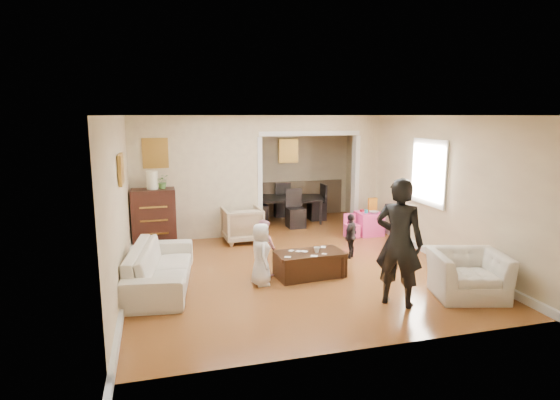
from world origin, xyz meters
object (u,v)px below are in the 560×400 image
object	(u,v)px
sofa	(161,266)
child_kneel_b	(264,247)
child_kneel_a	(261,254)
dresser	(154,218)
dining_table	(288,209)
child_toddler	(351,236)
play_table	(369,223)
cyan_cup	(366,211)
table_lamp	(152,180)
coffee_cup	(317,250)
coffee_table	(310,264)
adult_person	(399,242)
armchair_front	(468,274)
armchair_back	(242,224)

from	to	relation	value
sofa	child_kneel_b	size ratio (longest dim) A/B	2.34
child_kneel_a	child_kneel_b	size ratio (longest dim) A/B	1.05
dresser	dining_table	bearing A→B (deg)	23.77
dresser	child_toddler	bearing A→B (deg)	-26.30
play_table	cyan_cup	xyz separation A→B (m)	(-0.10, -0.05, 0.29)
table_lamp	coffee_cup	bearing A→B (deg)	-44.83
cyan_cup	child_toddler	world-z (taller)	child_toddler
sofa	table_lamp	xyz separation A→B (m)	(-0.08, 2.29, 1.03)
child_kneel_b	child_toddler	size ratio (longest dim) A/B	1.11
dresser	table_lamp	size ratio (longest dim) A/B	3.24
coffee_table	adult_person	distance (m)	1.74
sofa	armchair_front	size ratio (longest dim) A/B	2.16
table_lamp	cyan_cup	distance (m)	4.55
dresser	play_table	bearing A→B (deg)	-3.65
armchair_back	coffee_cup	size ratio (longest dim) A/B	8.17
dining_table	child_kneel_a	bearing A→B (deg)	-97.88
armchair_front	child_kneel_a	distance (m)	3.06
sofa	play_table	distance (m)	4.91
sofa	cyan_cup	bearing A→B (deg)	-58.37
sofa	play_table	world-z (taller)	sofa
child_kneel_a	child_kneel_b	distance (m)	0.47
dining_table	child_kneel_a	size ratio (longest dim) A/B	1.76
coffee_cup	child_toddler	xyz separation A→B (m)	(0.95, 0.80, -0.04)
coffee_cup	cyan_cup	xyz separation A→B (m)	(1.92, 2.18, 0.08)
coffee_table	child_kneel_a	bearing A→B (deg)	-169.99
armchair_front	child_kneel_a	size ratio (longest dim) A/B	1.03
child_toddler	coffee_cup	bearing A→B (deg)	-5.67
armchair_front	play_table	bearing A→B (deg)	101.59
adult_person	child_kneel_a	world-z (taller)	adult_person
sofa	play_table	xyz separation A→B (m)	(4.48, 1.99, -0.07)
sofa	dresser	xyz separation A→B (m)	(-0.08, 2.29, 0.27)
child_toddler	play_table	bearing A→B (deg)	-172.59
adult_person	dresser	bearing A→B (deg)	-7.03
sofa	child_kneel_a	xyz separation A→B (m)	(1.51, -0.34, 0.17)
coffee_cup	child_kneel_b	size ratio (longest dim) A/B	0.10
armchair_front	coffee_cup	world-z (taller)	armchair_front
sofa	armchair_back	world-z (taller)	armchair_back
coffee_table	cyan_cup	bearing A→B (deg)	46.52
armchair_front	coffee_table	world-z (taller)	armchair_front
dresser	child_toddler	xyz separation A→B (m)	(3.49, -1.73, -0.17)
dining_table	child_kneel_a	xyz separation A→B (m)	(-1.61, -4.03, 0.19)
armchair_front	cyan_cup	size ratio (longest dim) A/B	12.57
coffee_table	play_table	world-z (taller)	play_table
armchair_back	adult_person	bearing A→B (deg)	109.45
table_lamp	child_toddler	xyz separation A→B (m)	(3.49, -1.73, -0.93)
coffee_table	child_kneel_a	world-z (taller)	child_kneel_a
sofa	coffee_table	distance (m)	2.37
armchair_back	table_lamp	size ratio (longest dim) A/B	2.21
play_table	cyan_cup	size ratio (longest dim) A/B	6.51
armchair_back	coffee_cup	xyz separation A→B (m)	(0.78, -2.43, 0.10)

